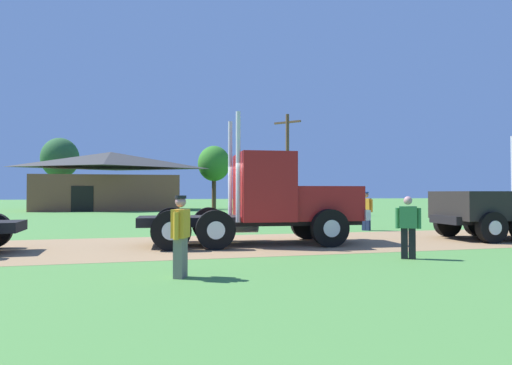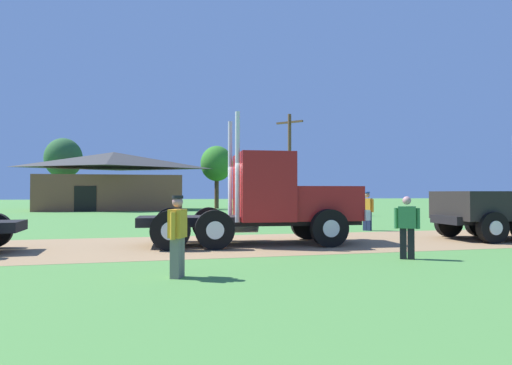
{
  "view_description": "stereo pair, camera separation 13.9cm",
  "coord_description": "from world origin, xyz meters",
  "px_view_note": "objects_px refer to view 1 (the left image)",
  "views": [
    {
      "loc": [
        -2.92,
        -14.01,
        1.64
      ],
      "look_at": [
        0.94,
        1.08,
        1.98
      ],
      "focal_mm": 31.6,
      "sensor_mm": 36.0,
      "label": 1
    },
    {
      "loc": [
        -2.78,
        -14.04,
        1.64
      ],
      "look_at": [
        0.94,
        1.08,
        1.98
      ],
      "focal_mm": 31.6,
      "sensor_mm": 36.0,
      "label": 2
    }
  ],
  "objects_px": {
    "visitor_walking_mid": "(408,226)",
    "utility_pole_near": "(287,161)",
    "shed_building": "(111,182)",
    "visitor_standing_near": "(181,234)",
    "truck_foreground_white": "(273,202)",
    "visitor_far_side": "(366,210)"
  },
  "relations": [
    {
      "from": "visitor_walking_mid",
      "to": "visitor_far_side",
      "type": "bearing_deg",
      "value": 68.81
    },
    {
      "from": "visitor_walking_mid",
      "to": "shed_building",
      "type": "relative_size",
      "value": 0.11
    },
    {
      "from": "truck_foreground_white",
      "to": "visitor_standing_near",
      "type": "distance_m",
      "value": 6.1
    },
    {
      "from": "utility_pole_near",
      "to": "visitor_far_side",
      "type": "bearing_deg",
      "value": -94.22
    },
    {
      "from": "visitor_standing_near",
      "to": "visitor_far_side",
      "type": "bearing_deg",
      "value": 45.64
    },
    {
      "from": "visitor_walking_mid",
      "to": "utility_pole_near",
      "type": "relative_size",
      "value": 0.21
    },
    {
      "from": "visitor_standing_near",
      "to": "shed_building",
      "type": "bearing_deg",
      "value": 95.66
    },
    {
      "from": "utility_pole_near",
      "to": "shed_building",
      "type": "bearing_deg",
      "value": 135.93
    },
    {
      "from": "visitor_walking_mid",
      "to": "shed_building",
      "type": "height_order",
      "value": "shed_building"
    },
    {
      "from": "truck_foreground_white",
      "to": "visitor_far_side",
      "type": "distance_m",
      "value": 6.56
    },
    {
      "from": "visitor_standing_near",
      "to": "utility_pole_near",
      "type": "bearing_deg",
      "value": 66.87
    },
    {
      "from": "truck_foreground_white",
      "to": "visitor_far_side",
      "type": "height_order",
      "value": "truck_foreground_white"
    },
    {
      "from": "truck_foreground_white",
      "to": "utility_pole_near",
      "type": "xyz_separation_m",
      "value": [
        6.35,
        17.63,
        2.62
      ]
    },
    {
      "from": "truck_foreground_white",
      "to": "visitor_far_side",
      "type": "bearing_deg",
      "value": 35.51
    },
    {
      "from": "truck_foreground_white",
      "to": "utility_pole_near",
      "type": "relative_size",
      "value": 0.96
    },
    {
      "from": "shed_building",
      "to": "visitor_standing_near",
      "type": "bearing_deg",
      "value": -84.34
    },
    {
      "from": "visitor_walking_mid",
      "to": "utility_pole_near",
      "type": "xyz_separation_m",
      "value": [
        4.04,
        21.61,
        3.14
      ]
    },
    {
      "from": "visitor_standing_near",
      "to": "visitor_far_side",
      "type": "distance_m",
      "value": 12.41
    },
    {
      "from": "visitor_far_side",
      "to": "visitor_standing_near",
      "type": "bearing_deg",
      "value": -134.36
    },
    {
      "from": "visitor_standing_near",
      "to": "visitor_walking_mid",
      "type": "height_order",
      "value": "visitor_standing_near"
    },
    {
      "from": "visitor_far_side",
      "to": "visitor_walking_mid",
      "type": "bearing_deg",
      "value": -111.19
    },
    {
      "from": "truck_foreground_white",
      "to": "visitor_walking_mid",
      "type": "relative_size",
      "value": 4.62
    }
  ]
}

